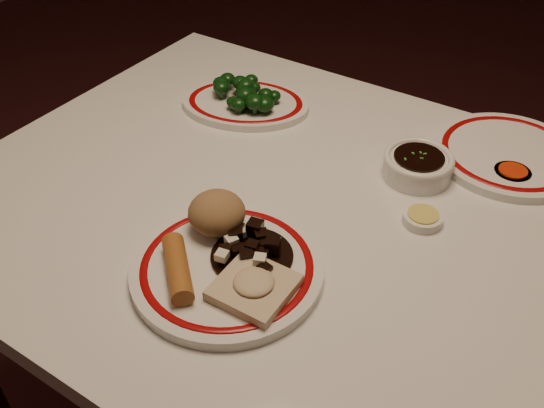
{
  "coord_description": "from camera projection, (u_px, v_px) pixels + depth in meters",
  "views": [
    {
      "loc": [
        0.37,
        -0.68,
        1.39
      ],
      "look_at": [
        -0.02,
        -0.07,
        0.8
      ],
      "focal_mm": 40.0,
      "sensor_mm": 36.0,
      "label": 1
    }
  ],
  "objects": [
    {
      "name": "broccoli_pile",
      "position": [
        245.0,
        92.0,
        1.23
      ],
      "size": [
        0.16,
        0.12,
        0.05
      ],
      "color": "#23471C",
      "rests_on": "broccoli_plate"
    },
    {
      "name": "stirfry_heap",
      "position": [
        251.0,
        249.0,
        0.89
      ],
      "size": [
        0.12,
        0.12,
        0.03
      ],
      "color": "black",
      "rests_on": "main_plate"
    },
    {
      "name": "fried_wonton",
      "position": [
        254.0,
        286.0,
        0.83
      ],
      "size": [
        0.1,
        0.1,
        0.03
      ],
      "color": "#CAB38F",
      "rests_on": "main_plate"
    },
    {
      "name": "rice_mound",
      "position": [
        217.0,
        213.0,
        0.92
      ],
      "size": [
        0.09,
        0.09,
        0.06
      ],
      "primitive_type": "ellipsoid",
      "color": "#986E47",
      "rests_on": "main_plate"
    },
    {
      "name": "spring_roll",
      "position": [
        178.0,
        268.0,
        0.85
      ],
      "size": [
        0.11,
        0.1,
        0.03
      ],
      "primitive_type": "cylinder",
      "rotation": [
        1.57,
        0.0,
        0.82
      ],
      "color": "#A86529",
      "rests_on": "main_plate"
    },
    {
      "name": "main_plate",
      "position": [
        227.0,
        269.0,
        0.88
      ],
      "size": [
        0.29,
        0.29,
        0.02
      ],
      "color": "white",
      "rests_on": "dining_table"
    },
    {
      "name": "dining_table",
      "position": [
        304.0,
        249.0,
        1.06
      ],
      "size": [
        1.2,
        0.9,
        0.75
      ],
      "color": "silver",
      "rests_on": "ground"
    },
    {
      "name": "sweet_sour_dish",
      "position": [
        512.0,
        174.0,
        1.06
      ],
      "size": [
        0.06,
        0.06,
        0.02
      ],
      "color": "white",
      "rests_on": "dining_table"
    },
    {
      "name": "broccoli_plate",
      "position": [
        246.0,
        104.0,
        1.25
      ],
      "size": [
        0.32,
        0.3,
        0.02
      ],
      "color": "white",
      "rests_on": "dining_table"
    },
    {
      "name": "soy_bowl",
      "position": [
        417.0,
        166.0,
        1.06
      ],
      "size": [
        0.12,
        0.12,
        0.04
      ],
      "color": "white",
      "rests_on": "dining_table"
    },
    {
      "name": "far_plate",
      "position": [
        509.0,
        154.0,
        1.11
      ],
      "size": [
        0.35,
        0.35,
        0.02
      ],
      "color": "white",
      "rests_on": "dining_table"
    },
    {
      "name": "mustard_dish",
      "position": [
        422.0,
        218.0,
        0.97
      ],
      "size": [
        0.06,
        0.06,
        0.02
      ],
      "color": "white",
      "rests_on": "dining_table"
    }
  ]
}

